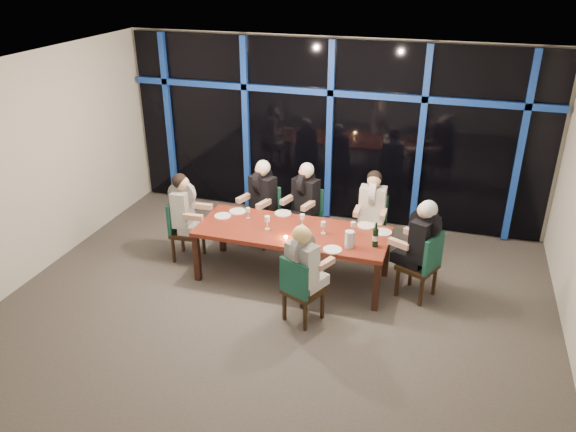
% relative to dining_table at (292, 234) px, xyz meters
% --- Properties ---
extents(room, '(7.04, 7.00, 3.02)m').
position_rel_dining_table_xyz_m(room, '(0.00, -0.80, 1.34)').
color(room, '#4F4A46').
rests_on(room, ground).
extents(window_wall, '(6.86, 0.43, 2.94)m').
position_rel_dining_table_xyz_m(window_wall, '(0.01, 2.13, 0.87)').
color(window_wall, black).
rests_on(window_wall, ground).
extents(dining_table, '(2.60, 1.00, 0.75)m').
position_rel_dining_table_xyz_m(dining_table, '(0.00, 0.00, 0.00)').
color(dining_table, maroon).
rests_on(dining_table, ground).
extents(chair_far_left, '(0.54, 0.54, 0.93)m').
position_rel_dining_table_xyz_m(chair_far_left, '(-0.72, 0.93, -0.16)').
color(chair_far_left, black).
rests_on(chair_far_left, ground).
extents(chair_far_mid, '(0.53, 0.53, 0.92)m').
position_rel_dining_table_xyz_m(chair_far_mid, '(-0.08, 1.07, -0.17)').
color(chair_far_mid, black).
rests_on(chair_far_mid, ground).
extents(chair_far_right, '(0.43, 0.43, 0.91)m').
position_rel_dining_table_xyz_m(chair_far_right, '(0.92, 1.05, -0.17)').
color(chair_far_right, black).
rests_on(chair_far_right, ground).
extents(chair_end_left, '(0.45, 0.45, 0.92)m').
position_rel_dining_table_xyz_m(chair_end_left, '(-1.71, 0.07, -0.17)').
color(chair_end_left, black).
rests_on(chair_end_left, ground).
extents(chair_end_right, '(0.58, 0.58, 0.95)m').
position_rel_dining_table_xyz_m(chair_end_right, '(1.77, 0.02, -0.15)').
color(chair_end_right, black).
rests_on(chair_end_right, ground).
extents(chair_near_mid, '(0.55, 0.55, 0.90)m').
position_rel_dining_table_xyz_m(chair_near_mid, '(0.38, -0.98, -0.18)').
color(chair_near_mid, black).
rests_on(chair_near_mid, ground).
extents(diner_far_left, '(0.55, 0.63, 0.90)m').
position_rel_dining_table_xyz_m(diner_far_left, '(-0.75, 0.86, 0.20)').
color(diner_far_left, black).
rests_on(diner_far_left, ground).
extents(diner_far_mid, '(0.54, 0.62, 0.89)m').
position_rel_dining_table_xyz_m(diner_far_mid, '(-0.11, 0.99, 0.19)').
color(diner_far_mid, black).
rests_on(diner_far_mid, ground).
extents(diner_far_right, '(0.46, 0.57, 0.89)m').
position_rel_dining_table_xyz_m(diner_far_right, '(0.92, 0.98, 0.19)').
color(diner_far_right, silver).
rests_on(diner_far_right, ground).
extents(diner_end_left, '(0.58, 0.47, 0.89)m').
position_rel_dining_table_xyz_m(diner_end_left, '(-1.64, 0.08, 0.19)').
color(diner_end_left, black).
rests_on(diner_end_left, ground).
extents(diner_end_right, '(0.65, 0.60, 0.93)m').
position_rel_dining_table_xyz_m(diner_end_right, '(1.70, 0.05, 0.23)').
color(diner_end_right, black).
rests_on(diner_end_right, ground).
extents(diner_near_mid, '(0.57, 0.62, 0.88)m').
position_rel_dining_table_xyz_m(diner_near_mid, '(0.42, -0.91, 0.18)').
color(diner_near_mid, black).
rests_on(diner_near_mid, ground).
extents(plate_far_left, '(0.24, 0.24, 0.01)m').
position_rel_dining_table_xyz_m(plate_far_left, '(-0.93, 0.32, 0.08)').
color(plate_far_left, white).
rests_on(plate_far_left, dining_table).
extents(plate_far_mid, '(0.24, 0.24, 0.01)m').
position_rel_dining_table_xyz_m(plate_far_mid, '(-0.28, 0.45, 0.08)').
color(plate_far_mid, white).
rests_on(plate_far_mid, dining_table).
extents(plate_far_right, '(0.24, 0.24, 0.01)m').
position_rel_dining_table_xyz_m(plate_far_right, '(0.93, 0.41, 0.08)').
color(plate_far_right, white).
rests_on(plate_far_right, dining_table).
extents(plate_end_left, '(0.24, 0.24, 0.01)m').
position_rel_dining_table_xyz_m(plate_end_left, '(-1.07, 0.12, 0.08)').
color(plate_end_left, white).
rests_on(plate_end_left, dining_table).
extents(plate_end_right, '(0.24, 0.24, 0.01)m').
position_rel_dining_table_xyz_m(plate_end_right, '(1.19, 0.28, 0.08)').
color(plate_end_right, white).
rests_on(plate_end_right, dining_table).
extents(plate_near_mid, '(0.24, 0.24, 0.01)m').
position_rel_dining_table_xyz_m(plate_near_mid, '(0.65, -0.39, 0.08)').
color(plate_near_mid, white).
rests_on(plate_near_mid, dining_table).
extents(wine_bottle, '(0.08, 0.08, 0.33)m').
position_rel_dining_table_xyz_m(wine_bottle, '(1.14, -0.13, 0.20)').
color(wine_bottle, black).
rests_on(wine_bottle, dining_table).
extents(water_pitcher, '(0.14, 0.12, 0.22)m').
position_rel_dining_table_xyz_m(water_pitcher, '(0.83, -0.24, 0.18)').
color(water_pitcher, silver).
rests_on(water_pitcher, dining_table).
extents(tea_light, '(0.05, 0.05, 0.03)m').
position_rel_dining_table_xyz_m(tea_light, '(-0.01, -0.26, 0.08)').
color(tea_light, '#FF9E4C').
rests_on(tea_light, dining_table).
extents(wine_glass_a, '(0.07, 0.07, 0.19)m').
position_rel_dining_table_xyz_m(wine_glass_a, '(-0.33, -0.07, 0.21)').
color(wine_glass_a, silver).
rests_on(wine_glass_a, dining_table).
extents(wine_glass_b, '(0.07, 0.07, 0.17)m').
position_rel_dining_table_xyz_m(wine_glass_b, '(0.09, 0.17, 0.19)').
color(wine_glass_b, silver).
rests_on(wine_glass_b, dining_table).
extents(wine_glass_c, '(0.07, 0.07, 0.17)m').
position_rel_dining_table_xyz_m(wine_glass_c, '(0.42, 0.03, 0.19)').
color(wine_glass_c, silver).
rests_on(wine_glass_c, dining_table).
extents(wine_glass_d, '(0.06, 0.06, 0.16)m').
position_rel_dining_table_xyz_m(wine_glass_d, '(-0.70, 0.17, 0.18)').
color(wine_glass_d, silver).
rests_on(wine_glass_d, dining_table).
extents(wine_glass_e, '(0.07, 0.07, 0.18)m').
position_rel_dining_table_xyz_m(wine_glass_e, '(0.81, 0.13, 0.20)').
color(wine_glass_e, silver).
rests_on(wine_glass_e, dining_table).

